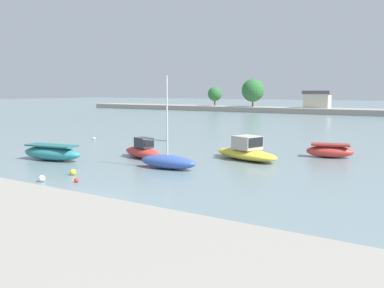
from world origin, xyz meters
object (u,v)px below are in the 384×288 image
Objects in this scene: moored_boat_1 at (143,151)px; mooring_buoy_3 at (73,172)px; moored_boat_3 at (246,152)px; mooring_buoy_2 at (76,180)px; moored_boat_0 at (52,153)px; moored_boat_2 at (168,161)px; mooring_buoy_0 at (42,178)px; mooring_buoy_1 at (94,138)px; moored_boat_4 at (330,151)px.

mooring_buoy_3 is (0.27, -6.73, -0.33)m from moored_boat_1.
mooring_buoy_2 is at bearing -93.41° from moored_boat_3.
mooring_buoy_3 is (5.07, -2.68, -0.35)m from moored_boat_0.
moored_boat_1 is 4.45m from moored_boat_2.
mooring_buoy_1 is at bearing 126.83° from mooring_buoy_0.
moored_boat_1 reaches higher than moored_boat_0.
moored_boat_4 is at bearing 46.93° from moored_boat_2.
mooring_buoy_0 is 1.03× the size of mooring_buoy_3.
mooring_buoy_0 reaches higher than mooring_buoy_2.
moored_boat_1 is at bearing 91.13° from mooring_buoy_0.
moored_boat_2 reaches higher than mooring_buoy_0.
moored_boat_1 reaches higher than moored_boat_4.
moored_boat_3 is at bearing 46.06° from moored_boat_1.
moored_boat_3 is at bearing -155.66° from moored_boat_4.
mooring_buoy_1 is (-6.07, 10.02, -0.40)m from moored_boat_0.
moored_boat_4 is at bearing 55.12° from mooring_buoy_0.
moored_boat_2 reaches higher than moored_boat_0.
moored_boat_0 is at bearing 149.80° from mooring_buoy_2.
moored_boat_3 is 12.19m from mooring_buoy_2.
moored_boat_0 is 0.85× the size of moored_boat_3.
moored_boat_3 is at bearing 59.00° from moored_boat_2.
moored_boat_4 is 9.82× the size of mooring_buoy_0.
moored_boat_0 is 18.85× the size of mooring_buoy_1.
moored_boat_3 is at bearing 62.11° from mooring_buoy_0.
moored_boat_4 is 19.56m from mooring_buoy_0.
moored_boat_2 is 6.28m from moored_boat_3.
moored_boat_0 is at bearing -160.20° from moored_boat_4.
mooring_buoy_1 reaches higher than mooring_buoy_2.
mooring_buoy_3 is at bearing -133.51° from moored_boat_2.
moored_boat_4 is at bearing 51.93° from moored_boat_1.
moored_boat_0 is 20.09× the size of mooring_buoy_2.
moored_boat_1 reaches higher than mooring_buoy_2.
mooring_buoy_2 is at bearing -36.94° from mooring_buoy_3.
moored_boat_4 reaches higher than mooring_buoy_0.
mooring_buoy_3 is (11.14, -12.70, 0.04)m from mooring_buoy_1.
mooring_buoy_3 is at bearing -68.38° from moored_boat_1.
mooring_buoy_2 is 0.70× the size of mooring_buoy_3.
mooring_buoy_3 is at bearing -143.61° from moored_boat_4.
mooring_buoy_3 reaches higher than mooring_buoy_1.
moored_boat_1 is (4.80, 4.05, -0.02)m from moored_boat_0.
moored_boat_1 is at bearing 143.75° from moored_boat_2.
moored_boat_0 is 6.87m from mooring_buoy_0.
moored_boat_0 is 19.72m from moored_boat_4.
moored_boat_1 is at bearing 103.15° from mooring_buoy_2.
moored_boat_0 reaches higher than mooring_buoy_2.
mooring_buoy_1 is at bearing -169.29° from moored_boat_3.
moored_boat_2 is at bearing 51.31° from mooring_buoy_3.
moored_boat_3 is at bearing -8.67° from mooring_buoy_1.
mooring_buoy_2 is at bearing -137.26° from moored_boat_4.
moored_boat_0 reaches higher than mooring_buoy_3.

